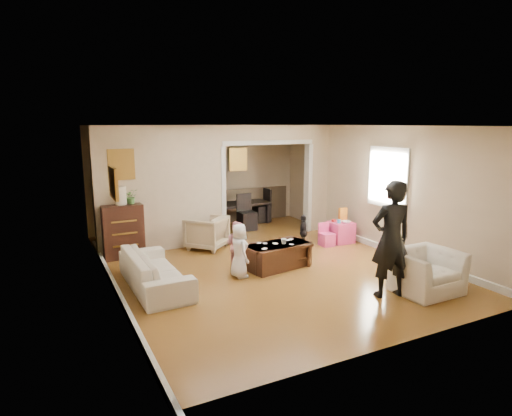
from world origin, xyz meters
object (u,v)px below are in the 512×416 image
armchair_back (207,232)px  coffee_table (278,256)px  child_kneel_a (239,251)px  coffee_cup (284,241)px  dresser (123,231)px  dining_table (236,213)px  child_kneel_b (236,245)px  adult_person (391,239)px  table_lamp (121,196)px  cyan_cup (339,221)px  child_toddler (303,232)px  play_table (341,232)px  armchair_front (425,271)px  sofa (155,270)px

armchair_back → coffee_table: (0.74, -1.77, -0.13)m
coffee_table → child_kneel_a: bearing=-170.0°
coffee_cup → dresser: bearing=142.0°
dresser → dining_table: dresser is taller
child_kneel_b → adult_person: bearing=-176.2°
table_lamp → cyan_cup: bearing=-14.1°
child_kneel_b → coffee_cup: bearing=-144.5°
cyan_cup → child_toddler: size_ratio=0.11×
play_table → child_kneel_a: bearing=-161.1°
play_table → armchair_front: bearing=-101.9°
cyan_cup → dresser: bearing=165.9°
dresser → coffee_cup: bearing=-38.0°
armchair_front → coffee_cup: size_ratio=9.65×
cyan_cup → child_kneel_b: 2.78m
armchair_front → adult_person: 0.87m
coffee_table → play_table: bearing=22.2°
armchair_front → play_table: bearing=77.5°
sofa → armchair_back: size_ratio=2.58×
adult_person → child_toddler: bearing=-82.7°
armchair_front → child_kneel_a: size_ratio=1.07×
dresser → child_kneel_a: 2.63m
dresser → table_lamp: table_lamp is taller
coffee_cup → child_toddler: 1.25m
dresser → coffee_table: (2.44, -1.94, -0.31)m
cyan_cup → child_toddler: (-0.98, -0.07, -0.12)m
child_kneel_a → play_table: bearing=-72.0°
coffee_table → play_table: (2.13, 0.87, 0.01)m
dresser → child_kneel_b: bearing=-43.2°
table_lamp → cyan_cup: 4.67m
armchair_back → dresser: dresser is taller
dresser → armchair_back: bearing=-5.8°
sofa → child_kneel_a: child_kneel_a is taller
child_toddler → table_lamp: bearing=-69.7°
sofa → coffee_table: 2.28m
armchair_front → dining_table: bearing=97.2°
dresser → coffee_cup: dresser is taller
dresser → child_toddler: 3.69m
play_table → armchair_back: bearing=162.6°
sofa → dining_table: (3.03, 3.49, 0.01)m
dresser → child_kneel_a: size_ratio=1.13×
coffee_cup → armchair_front: bearing=-55.2°
table_lamp → coffee_table: size_ratio=0.30×
dresser → armchair_front: bearing=-45.5°
child_kneel_b → play_table: bearing=-109.5°
dresser → cyan_cup: bearing=-14.1°
coffee_table → child_kneel_a: child_kneel_a is taller
table_lamp → child_kneel_b: (1.74, -1.64, -0.81)m
cyan_cup → table_lamp: bearing=165.9°
armchair_front → child_kneel_b: 3.25m
sofa → dresser: bearing=3.9°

